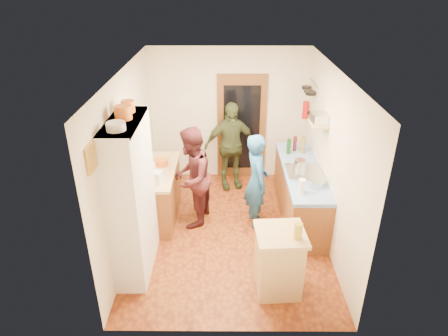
{
  "coord_description": "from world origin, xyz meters",
  "views": [
    {
      "loc": [
        -0.05,
        -5.35,
        3.85
      ],
      "look_at": [
        -0.08,
        0.15,
        1.08
      ],
      "focal_mm": 32.0,
      "sensor_mm": 36.0,
      "label": 1
    }
  ],
  "objects_px": {
    "right_counter_base": "(300,194)",
    "person_hob": "(259,181)",
    "person_left": "(194,177)",
    "hutch_body": "(132,199)",
    "person_back": "(231,146)",
    "island_base": "(279,263)"
  },
  "relations": [
    {
      "from": "hutch_body",
      "to": "person_hob",
      "type": "height_order",
      "value": "hutch_body"
    },
    {
      "from": "right_counter_base",
      "to": "island_base",
      "type": "bearing_deg",
      "value": -107.67
    },
    {
      "from": "hutch_body",
      "to": "island_base",
      "type": "distance_m",
      "value": 2.1
    },
    {
      "from": "island_base",
      "to": "person_back",
      "type": "bearing_deg",
      "value": 101.85
    },
    {
      "from": "person_left",
      "to": "person_back",
      "type": "distance_m",
      "value": 1.36
    },
    {
      "from": "hutch_body",
      "to": "person_left",
      "type": "distance_m",
      "value": 1.36
    },
    {
      "from": "right_counter_base",
      "to": "island_base",
      "type": "height_order",
      "value": "island_base"
    },
    {
      "from": "island_base",
      "to": "person_hob",
      "type": "relative_size",
      "value": 0.54
    },
    {
      "from": "hutch_body",
      "to": "right_counter_base",
      "type": "relative_size",
      "value": 1.0
    },
    {
      "from": "hutch_body",
      "to": "person_back",
      "type": "distance_m",
      "value": 2.7
    },
    {
      "from": "right_counter_base",
      "to": "person_hob",
      "type": "distance_m",
      "value": 0.86
    },
    {
      "from": "person_hob",
      "to": "person_left",
      "type": "distance_m",
      "value": 1.04
    },
    {
      "from": "person_hob",
      "to": "person_back",
      "type": "xyz_separation_m",
      "value": [
        -0.43,
        1.29,
        0.06
      ]
    },
    {
      "from": "person_hob",
      "to": "person_left",
      "type": "xyz_separation_m",
      "value": [
        -1.04,
        0.07,
        0.05
      ]
    },
    {
      "from": "island_base",
      "to": "person_hob",
      "type": "height_order",
      "value": "person_hob"
    },
    {
      "from": "hutch_body",
      "to": "person_back",
      "type": "height_order",
      "value": "hutch_body"
    },
    {
      "from": "hutch_body",
      "to": "right_counter_base",
      "type": "distance_m",
      "value": 2.9
    },
    {
      "from": "person_left",
      "to": "hutch_body",
      "type": "bearing_deg",
      "value": -21.69
    },
    {
      "from": "island_base",
      "to": "person_hob",
      "type": "bearing_deg",
      "value": 95.96
    },
    {
      "from": "right_counter_base",
      "to": "person_left",
      "type": "height_order",
      "value": "person_left"
    },
    {
      "from": "person_hob",
      "to": "person_left",
      "type": "relative_size",
      "value": 0.95
    },
    {
      "from": "island_base",
      "to": "person_back",
      "type": "relative_size",
      "value": 0.5
    }
  ]
}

